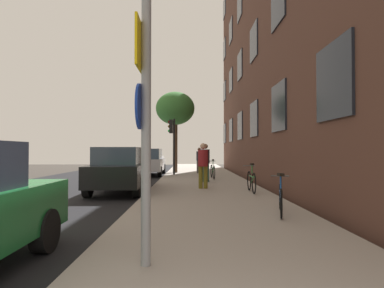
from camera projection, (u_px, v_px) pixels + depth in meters
ground_plane at (129, 183)px, 15.52m from camera, size 41.80×41.80×0.00m
road_asphalt at (84, 183)px, 15.50m from camera, size 7.00×38.00×0.01m
sidewalk at (203, 181)px, 15.55m from camera, size 4.20×38.00×0.12m
building_facade at (260, 18)px, 15.22m from camera, size 0.56×27.00×15.23m
sign_post at (144, 108)px, 4.04m from camera, size 0.15×0.60×3.50m
traffic_light at (172, 136)px, 19.33m from camera, size 0.43×0.24×3.27m
tree_near at (175, 109)px, 21.10m from camera, size 2.48×2.48×5.16m
bicycle_0 at (281, 198)px, 7.25m from camera, size 0.57×1.64×0.91m
bicycle_1 at (251, 181)px, 11.03m from camera, size 0.42×1.65×0.97m
bicycle_2 at (213, 171)px, 16.56m from camera, size 0.42×1.72×0.96m
pedestrian_0 at (203, 163)px, 12.18m from camera, size 0.50×0.50×1.67m
pedestrian_1 at (205, 160)px, 14.76m from camera, size 0.53×0.53×1.70m
pedestrian_2 at (199, 159)px, 20.52m from camera, size 0.49×0.49×1.58m
car_1 at (121, 169)px, 11.81m from camera, size 1.82×4.22×1.62m
car_2 at (149, 162)px, 20.14m from camera, size 1.79×4.41×1.62m
car_3 at (152, 158)px, 28.47m from camera, size 1.80×4.23×1.62m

